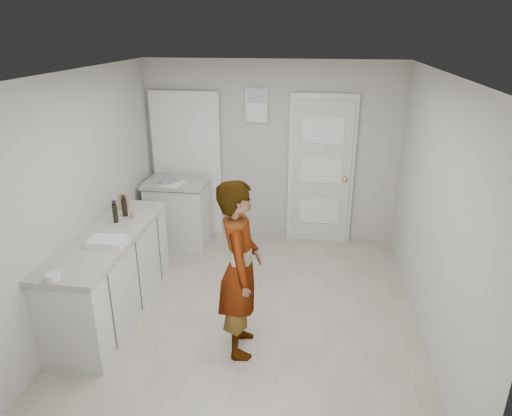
# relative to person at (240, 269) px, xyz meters

# --- Properties ---
(ground) EXTENTS (4.00, 4.00, 0.00)m
(ground) POSITION_rel_person_xyz_m (0.01, 0.59, -0.85)
(ground) COLOR #ACA190
(ground) RESTS_ON ground
(room_shell) EXTENTS (4.00, 4.00, 4.00)m
(room_shell) POSITION_rel_person_xyz_m (-0.17, 2.54, 0.18)
(room_shell) COLOR beige
(room_shell) RESTS_ON ground
(main_counter) EXTENTS (0.64, 1.96, 0.93)m
(main_counter) POSITION_rel_person_xyz_m (-1.44, 0.39, -0.42)
(main_counter) COLOR silver
(main_counter) RESTS_ON ground
(side_counter) EXTENTS (0.84, 0.61, 0.93)m
(side_counter) POSITION_rel_person_xyz_m (-1.24, 2.14, -0.42)
(side_counter) COLOR silver
(side_counter) RESTS_ON ground
(person) EXTENTS (0.49, 0.67, 1.69)m
(person) POSITION_rel_person_xyz_m (0.00, 0.00, 0.00)
(person) COLOR silver
(person) RESTS_ON ground
(cake_mix_box) EXTENTS (0.12, 0.07, 0.19)m
(cake_mix_box) POSITION_rel_person_xyz_m (-1.53, 1.08, 0.17)
(cake_mix_box) COLOR #A87E54
(cake_mix_box) RESTS_ON main_counter
(spice_jar) EXTENTS (0.05, 0.05, 0.08)m
(spice_jar) POSITION_rel_person_xyz_m (-1.34, 0.85, 0.12)
(spice_jar) COLOR tan
(spice_jar) RESTS_ON main_counter
(oil_cruet_a) EXTENTS (0.06, 0.06, 0.25)m
(oil_cruet_a) POSITION_rel_person_xyz_m (-1.44, 0.89, 0.20)
(oil_cruet_a) COLOR black
(oil_cruet_a) RESTS_ON main_counter
(oil_cruet_b) EXTENTS (0.06, 0.06, 0.25)m
(oil_cruet_b) POSITION_rel_person_xyz_m (-1.47, 0.70, 0.20)
(oil_cruet_b) COLOR black
(oil_cruet_b) RESTS_ON main_counter
(baking_dish) EXTENTS (0.35, 0.26, 0.06)m
(baking_dish) POSITION_rel_person_xyz_m (-1.33, 0.18, 0.11)
(baking_dish) COLOR silver
(baking_dish) RESTS_ON main_counter
(egg_bowl) EXTENTS (0.12, 0.12, 0.05)m
(egg_bowl) POSITION_rel_person_xyz_m (-1.49, -0.51, 0.10)
(egg_bowl) COLOR silver
(egg_bowl) RESTS_ON main_counter
(papers) EXTENTS (0.30, 0.35, 0.01)m
(papers) POSITION_rel_person_xyz_m (-1.25, 2.03, 0.08)
(papers) COLOR white
(papers) RESTS_ON side_counter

